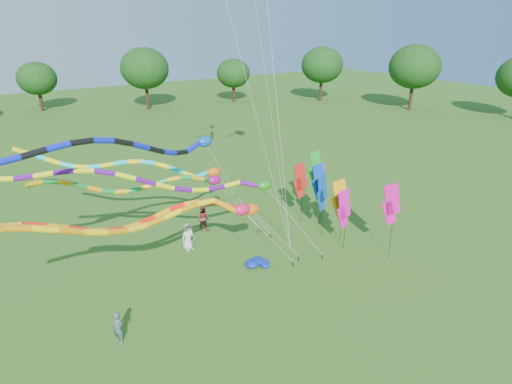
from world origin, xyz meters
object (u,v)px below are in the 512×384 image
blue_nylon_heap (259,262)px  person_c (203,217)px  person_b (118,328)px  tube_kite_red (176,215)px  person_a (188,236)px  tube_kite_orange (147,219)px

blue_nylon_heap → person_c: size_ratio=0.83×
blue_nylon_heap → person_b: 8.72m
tube_kite_red → person_a: 6.30m
person_b → person_c: (7.82, 7.63, 0.12)m
person_a → person_c: size_ratio=0.98×
tube_kite_red → blue_nylon_heap: (4.98, 0.67, -4.43)m
tube_kite_orange → person_c: (5.86, 6.97, -4.21)m
person_a → person_b: (-5.90, -5.76, -0.11)m
blue_nylon_heap → person_c: (-0.64, 5.64, 0.69)m
tube_kite_orange → person_c: bearing=49.4°
person_a → person_b: bearing=-146.4°
blue_nylon_heap → person_c: person_c is taller
tube_kite_orange → person_c: size_ratio=8.75×
person_b → blue_nylon_heap: bearing=75.2°
tube_kite_orange → person_b: bearing=-161.9°
tube_kite_orange → person_c: 10.03m
tube_kite_orange → person_a: bearing=51.9°
tube_kite_red → person_c: 8.52m
person_a → person_b: 8.25m
person_c → tube_kite_red: bearing=106.4°
blue_nylon_heap → person_b: person_b is taller
tube_kite_orange → person_c: tube_kite_orange is taller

